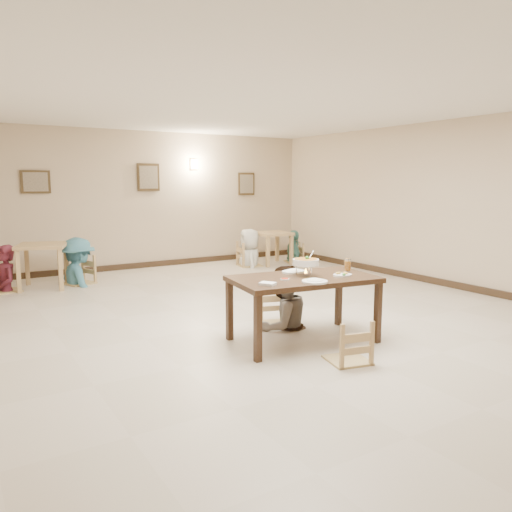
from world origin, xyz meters
TOP-DOWN VIEW (x-y plane):
  - floor at (0.00, 0.00)m, footprint 10.00×10.00m
  - ceiling at (0.00, 0.00)m, footprint 10.00×10.00m
  - wall_back at (0.00, 5.00)m, footprint 10.00×0.00m
  - wall_right at (4.00, 0.00)m, footprint 0.00×10.00m
  - baseboard_back at (0.00, 4.97)m, footprint 8.00×0.06m
  - baseboard_right at (3.97, 0.00)m, footprint 0.06×10.00m
  - picture_a at (-2.20, 4.96)m, footprint 0.55×0.04m
  - picture_b at (0.10, 4.96)m, footprint 0.50×0.04m
  - picture_c at (2.60, 4.96)m, footprint 0.45×0.04m
  - wall_sconce at (1.20, 4.96)m, footprint 0.16×0.05m
  - main_table at (-0.19, -1.07)m, footprint 1.79×1.15m
  - chair_far at (-0.06, -0.34)m, footprint 0.41×0.41m
  - chair_near at (-0.19, -1.87)m, footprint 0.42×0.42m
  - main_diner at (-0.04, -0.45)m, footprint 0.85×0.70m
  - curry_warmer at (-0.13, -1.04)m, footprint 0.35×0.31m
  - rice_plate_far at (-0.12, -0.79)m, footprint 0.31×0.31m
  - rice_plate_near at (-0.29, -1.41)m, footprint 0.29×0.29m
  - fried_plate at (0.24, -1.28)m, footprint 0.24×0.24m
  - chili_dish at (-0.49, -1.12)m, footprint 0.10×0.10m
  - napkin_cutlery at (-0.81, -1.25)m, footprint 0.23×0.26m
  - drink_glass at (0.53, -1.05)m, footprint 0.08×0.08m
  - bg_table_left at (-2.32, 3.82)m, footprint 1.02×1.02m
  - bg_table_right at (2.66, 3.87)m, footprint 0.78×0.78m
  - bg_chair_ll at (-2.94, 3.83)m, footprint 0.44×0.44m
  - bg_chair_lr at (-1.70, 3.87)m, footprint 0.48×0.48m
  - bg_chair_rl at (2.07, 3.92)m, footprint 0.49×0.49m
  - bg_chair_rr at (3.26, 3.86)m, footprint 0.41×0.41m
  - bg_diner_a at (-2.94, 3.83)m, footprint 0.49×0.66m
  - bg_diner_b at (-1.70, 3.87)m, footprint 0.86×1.24m
  - bg_diner_c at (2.07, 3.92)m, footprint 0.79×0.96m
  - bg_diner_d at (3.26, 3.86)m, footprint 0.65×0.97m

SIDE VIEW (x-z plane):
  - floor at x=0.00m, z-range 0.00..0.00m
  - baseboard_back at x=0.00m, z-range 0.00..0.12m
  - baseboard_right at x=3.97m, z-range 0.00..0.12m
  - bg_chair_rr at x=3.26m, z-range 0.00..0.87m
  - chair_far at x=-0.06m, z-range 0.00..0.88m
  - chair_near at x=-0.19m, z-range 0.00..0.89m
  - bg_chair_ll at x=-2.94m, z-range 0.00..0.93m
  - bg_chair_lr at x=-1.70m, z-range 0.00..1.01m
  - bg_chair_rl at x=2.07m, z-range 0.00..1.04m
  - bg_table_right at x=2.66m, z-range 0.24..0.98m
  - bg_table_left at x=-2.32m, z-range 0.26..1.07m
  - main_table at x=-0.19m, z-range 0.31..1.10m
  - bg_diner_d at x=3.26m, z-range 0.00..1.53m
  - chili_dish at x=-0.49m, z-range 0.79..0.81m
  - rice_plate_near at x=-0.29m, z-range 0.77..0.84m
  - napkin_cutlery at x=-0.81m, z-range 0.79..0.82m
  - rice_plate_far at x=-0.12m, z-range 0.77..0.84m
  - fried_plate at x=0.24m, z-range 0.78..0.83m
  - main_diner at x=-0.04m, z-range 0.00..1.63m
  - bg_diner_a at x=-2.94m, z-range 0.00..1.64m
  - bg_diner_c at x=2.07m, z-range 0.00..1.69m
  - drink_glass at x=0.53m, z-range 0.78..0.94m
  - bg_diner_b at x=-1.70m, z-range 0.00..1.75m
  - curry_warmer at x=-0.13m, z-range 0.81..1.09m
  - wall_back at x=0.00m, z-range -3.50..6.50m
  - wall_right at x=4.00m, z-range -3.50..6.50m
  - picture_c at x=2.60m, z-range 1.57..2.12m
  - picture_a at x=-2.20m, z-range 1.67..2.12m
  - picture_b at x=0.10m, z-range 1.70..2.30m
  - wall_sconce at x=1.20m, z-range 2.19..2.41m
  - ceiling at x=0.00m, z-range 3.00..3.00m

